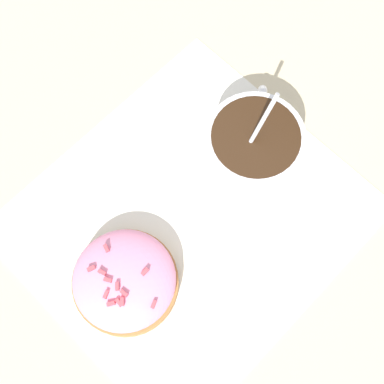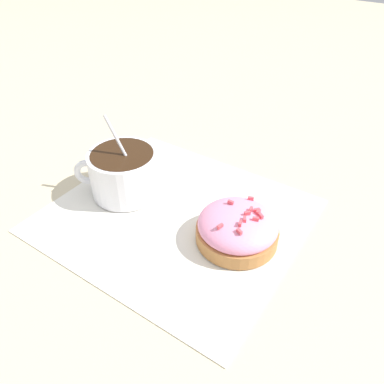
{
  "view_description": "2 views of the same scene",
  "coord_description": "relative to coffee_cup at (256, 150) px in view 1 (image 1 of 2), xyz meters",
  "views": [
    {
      "loc": [
        0.1,
        0.11,
        0.51
      ],
      "look_at": [
        -0.01,
        -0.01,
        0.03
      ],
      "focal_mm": 50.0,
      "sensor_mm": 36.0,
      "label": 1
    },
    {
      "loc": [
        0.23,
        -0.29,
        0.32
      ],
      "look_at": [
        0.01,
        0.02,
        0.03
      ],
      "focal_mm": 35.0,
      "sensor_mm": 36.0,
      "label": 2
    }
  ],
  "objects": [
    {
      "name": "paper_napkin",
      "position": [
        0.09,
        -0.0,
        -0.03
      ],
      "size": [
        0.31,
        0.29,
        0.0
      ],
      "color": "white",
      "rests_on": "ground_plane"
    },
    {
      "name": "coffee_cup",
      "position": [
        0.0,
        0.0,
        0.0
      ],
      "size": [
        0.1,
        0.09,
        0.11
      ],
      "color": "white",
      "rests_on": "paper_napkin"
    },
    {
      "name": "ground_plane",
      "position": [
        0.09,
        -0.0,
        -0.04
      ],
      "size": [
        3.0,
        3.0,
        0.0
      ],
      "primitive_type": "plane",
      "color": "#C6B793"
    },
    {
      "name": "frosted_pastry",
      "position": [
        0.17,
        0.0,
        -0.01
      ],
      "size": [
        0.1,
        0.1,
        0.04
      ],
      "color": "#B2753D",
      "rests_on": "paper_napkin"
    }
  ]
}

